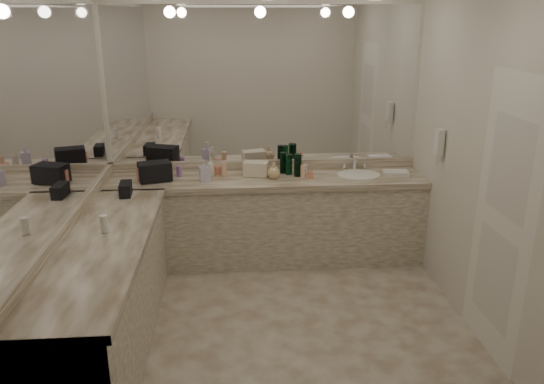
{
  "coord_description": "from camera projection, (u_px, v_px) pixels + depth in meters",
  "views": [
    {
      "loc": [
        -0.33,
        -3.89,
        2.46
      ],
      "look_at": [
        0.0,
        0.4,
        1.01
      ],
      "focal_mm": 35.0,
      "sensor_mm": 36.0,
      "label": 1
    }
  ],
  "objects": [
    {
      "name": "floor",
      "position": [
        275.0,
        320.0,
        4.48
      ],
      "size": [
        3.2,
        3.2,
        0.0
      ],
      "primitive_type": "plane",
      "color": "#BDB4A1",
      "rests_on": "ground"
    },
    {
      "name": "wall_back",
      "position": [
        264.0,
        132.0,
        5.49
      ],
      "size": [
        3.2,
        0.02,
        2.6
      ],
      "primitive_type": "cube",
      "color": "silver",
      "rests_on": "floor"
    },
    {
      "name": "wall_left",
      "position": [
        63.0,
        177.0,
        3.95
      ],
      "size": [
        0.02,
        3.0,
        2.6
      ],
      "primitive_type": "cube",
      "color": "silver",
      "rests_on": "floor"
    },
    {
      "name": "wall_right",
      "position": [
        477.0,
        168.0,
        4.19
      ],
      "size": [
        0.02,
        3.0,
        2.6
      ],
      "primitive_type": "cube",
      "color": "silver",
      "rests_on": "floor"
    },
    {
      "name": "vanity_back_base",
      "position": [
        266.0,
        221.0,
        5.48
      ],
      "size": [
        3.2,
        0.6,
        0.84
      ],
      "primitive_type": "cube",
      "color": "beige",
      "rests_on": "floor"
    },
    {
      "name": "vanity_back_top",
      "position": [
        266.0,
        180.0,
        5.33
      ],
      "size": [
        3.2,
        0.64,
        0.06
      ],
      "primitive_type": "cube",
      "color": "beige",
      "rests_on": "vanity_back_base"
    },
    {
      "name": "vanity_left_base",
      "position": [
        106.0,
        300.0,
        3.97
      ],
      "size": [
        0.6,
        2.4,
        0.84
      ],
      "primitive_type": "cube",
      "color": "beige",
      "rests_on": "floor"
    },
    {
      "name": "vanity_left_top",
      "position": [
        102.0,
        245.0,
        3.83
      ],
      "size": [
        0.64,
        2.42,
        0.06
      ],
      "primitive_type": "cube",
      "color": "beige",
      "rests_on": "vanity_left_base"
    },
    {
      "name": "backsplash_back",
      "position": [
        264.0,
        165.0,
        5.58
      ],
      "size": [
        3.2,
        0.04,
        0.1
      ],
      "primitive_type": "cube",
      "color": "beige",
      "rests_on": "vanity_back_top"
    },
    {
      "name": "backsplash_left",
      "position": [
        71.0,
        221.0,
        4.07
      ],
      "size": [
        0.04,
        3.0,
        0.1
      ],
      "primitive_type": "cube",
      "color": "beige",
      "rests_on": "vanity_left_top"
    },
    {
      "name": "mirror_back",
      "position": [
        264.0,
        86.0,
        5.33
      ],
      "size": [
        3.12,
        0.01,
        1.55
      ],
      "primitive_type": "cube",
      "color": "white",
      "rests_on": "wall_back"
    },
    {
      "name": "mirror_left",
      "position": [
        56.0,
        114.0,
        3.8
      ],
      "size": [
        0.01,
        2.92,
        1.55
      ],
      "primitive_type": "cube",
      "color": "white",
      "rests_on": "wall_left"
    },
    {
      "name": "sink",
      "position": [
        359.0,
        176.0,
        5.4
      ],
      "size": [
        0.44,
        0.44,
        0.03
      ],
      "primitive_type": "cylinder",
      "color": "white",
      "rests_on": "vanity_back_top"
    },
    {
      "name": "faucet",
      "position": [
        354.0,
        163.0,
        5.58
      ],
      "size": [
        0.24,
        0.16,
        0.14
      ],
      "primitive_type": "cube",
      "color": "silver",
      "rests_on": "vanity_back_top"
    },
    {
      "name": "wall_phone",
      "position": [
        439.0,
        142.0,
        4.83
      ],
      "size": [
        0.06,
        0.1,
        0.24
      ],
      "primitive_type": "cube",
      "color": "white",
      "rests_on": "wall_right"
    },
    {
      "name": "door",
      "position": [
        502.0,
        221.0,
        3.79
      ],
      "size": [
        0.02,
        0.82,
        2.1
      ],
      "primitive_type": "cube",
      "color": "white",
      "rests_on": "wall_right"
    },
    {
      "name": "black_toiletry_bag",
      "position": [
        155.0,
        172.0,
        5.18
      ],
      "size": [
        0.35,
        0.28,
        0.18
      ],
      "primitive_type": "cube",
      "rotation": [
        0.0,
        0.0,
        0.3
      ],
      "color": "black",
      "rests_on": "vanity_back_top"
    },
    {
      "name": "black_bag_spill",
      "position": [
        126.0,
        189.0,
        4.78
      ],
      "size": [
        0.12,
        0.22,
        0.12
      ],
      "primitive_type": "cube",
      "rotation": [
        0.0,
        0.0,
        0.08
      ],
      "color": "black",
      "rests_on": "vanity_left_top"
    },
    {
      "name": "cream_cosmetic_case",
      "position": [
        256.0,
        169.0,
        5.36
      ],
      "size": [
        0.27,
        0.2,
        0.14
      ],
      "primitive_type": "cube",
      "rotation": [
        0.0,
        0.0,
        -0.21
      ],
      "color": "beige",
      "rests_on": "vanity_back_top"
    },
    {
      "name": "hand_towel",
      "position": [
        396.0,
        173.0,
        5.4
      ],
      "size": [
        0.26,
        0.19,
        0.04
      ],
      "primitive_type": "cube",
      "rotation": [
        0.0,
        0.0,
        -0.1
      ],
      "color": "white",
      "rests_on": "vanity_back_top"
    },
    {
      "name": "lotion_left",
      "position": [
        104.0,
        224.0,
        3.96
      ],
      "size": [
        0.06,
        0.06,
        0.13
      ],
      "primitive_type": "cylinder",
      "color": "white",
      "rests_on": "vanity_left_top"
    },
    {
      "name": "soap_bottle_a",
      "position": [
        211.0,
        167.0,
        5.32
      ],
      "size": [
        0.1,
        0.1,
        0.2
      ],
      "primitive_type": "imported",
      "rotation": [
        0.0,
        0.0,
        0.32
      ],
      "color": "silver",
      "rests_on": "vanity_back_top"
    },
    {
      "name": "soap_bottle_b",
      "position": [
        204.0,
        170.0,
        5.17
      ],
      "size": [
        0.12,
        0.12,
        0.22
      ],
      "primitive_type": "imported",
      "rotation": [
        0.0,
        0.0,
        0.29
      ],
      "color": "silver",
      "rests_on": "vanity_back_top"
    },
    {
      "name": "soap_bottle_c",
      "position": [
        274.0,
        171.0,
        5.26
      ],
      "size": [
        0.17,
        0.17,
        0.16
      ],
      "primitive_type": "imported",
      "rotation": [
        0.0,
        0.0,
        0.4
      ],
      "color": "#D9B683",
      "rests_on": "vanity_back_top"
    },
    {
      "name": "green_bottle_0",
      "position": [
        283.0,
        163.0,
        5.44
      ],
      "size": [
        0.06,
        0.06,
        0.22
      ],
      "primitive_type": "cylinder",
      "color": "#0D4928",
      "rests_on": "vanity_back_top"
    },
    {
      "name": "green_bottle_1",
      "position": [
        298.0,
        164.0,
        5.38
      ],
      "size": [
        0.07,
        0.07,
        0.22
      ],
      "primitive_type": "cylinder",
      "color": "#0D4928",
      "rests_on": "vanity_back_top"
    },
    {
      "name": "green_bottle_2",
      "position": [
        289.0,
        164.0,
        5.4
      ],
      "size": [
        0.07,
        0.07,
        0.21
      ],
      "primitive_type": "cylinder",
      "color": "#0D4928",
      "rests_on": "vanity_back_top"
    },
    {
      "name": "green_bottle_3",
      "position": [
        283.0,
        162.0,
        5.46
      ],
      "size": [
        0.07,
        0.07,
        0.21
      ],
      "primitive_type": "cylinder",
      "color": "#0D4928",
      "rests_on": "vanity_back_top"
    },
    {
      "name": "green_bottle_4",
      "position": [
        298.0,
        166.0,
        5.33
      ],
      "size": [
        0.07,
        0.07,
        0.21
      ],
      "primitive_type": "cylinder",
      "color": "#0D4928",
      "rests_on": "vanity_back_top"
    },
    {
      "name": "amenity_bottle_0",
      "position": [
        142.0,
        175.0,
        5.2
      ],
      "size": [
        0.04,
        0.04,
        0.12
      ],
      "primitive_type": "cylinder",
      "color": "#9966B2",
      "rests_on": "vanity_back_top"
    },
    {
      "name": "amenity_bottle_1",
      "position": [
        310.0,
        175.0,
        5.28
      ],
      "size": [
        0.05,
        0.05,
        0.08
      ],
      "primitive_type": "cylinder",
      "color": "#E57F66",
      "rests_on": "vanity_back_top"
    },
    {
      "name": "amenity_bottle_2",
      "position": [
        306.0,
        169.0,
        5.43
      ],
      "size": [
        0.04,
        0.04,
        0.1
      ],
      "primitive_type": "cylinder",
      "color": "silver",
      "rests_on": "vanity_back_top"
    },
    {
      "name": "amenity_bottle_3",
      "position": [
        179.0,
        171.0,
        5.35
      ],
      "size": [
        0.06,
        0.06,
        0.11
      ],
      "primitive_type": "cylinder",
      "color": "#9966B2",
      "rests_on": "vanity_back_top"
    },
    {
      "name": "amenity_bottle_4",
      "position": [
        264.0,
        171.0,
        5.38
      ],
      "size": [
        0.06,
        0.06,
        0.09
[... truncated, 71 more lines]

